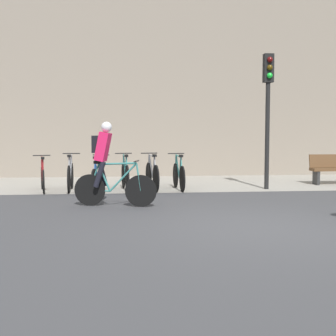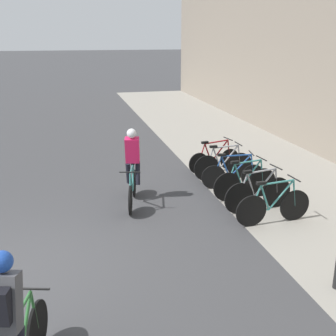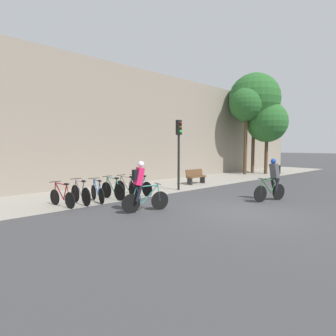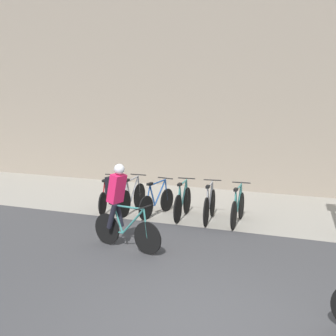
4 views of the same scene
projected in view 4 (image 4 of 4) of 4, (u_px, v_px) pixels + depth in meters
ground at (201, 324)px, 6.57m from camera, size 200.00×200.00×0.00m
kerb_strip at (278, 211)px, 12.75m from camera, size 44.00×4.50×0.01m
building_facade at (295, 80)px, 14.50m from camera, size 44.00×0.60×7.21m
cyclist_pink at (119, 203)px, 9.66m from camera, size 1.72×0.60×1.77m
parked_bike_0 at (109, 197)px, 12.82m from camera, size 0.49×1.62×0.94m
parked_bike_1 at (132, 198)px, 12.55m from camera, size 0.46×1.68×0.99m
parked_bike_2 at (157, 201)px, 12.28m from camera, size 0.46×1.64×0.95m
parked_bike_3 at (183, 203)px, 12.01m from camera, size 0.46×1.66×0.99m
parked_bike_4 at (210, 205)px, 11.74m from camera, size 0.46×1.69×0.99m
parked_bike_5 at (238, 208)px, 11.48m from camera, size 0.46×1.70×0.98m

